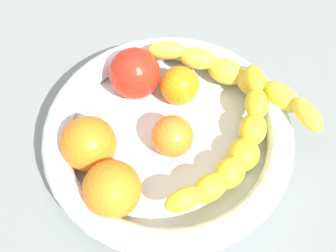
# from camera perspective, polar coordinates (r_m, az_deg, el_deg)

# --- Properties ---
(kitchen_counter) EXTENTS (1.20, 1.20, 0.03)m
(kitchen_counter) POSITION_cam_1_polar(r_m,az_deg,el_deg) (0.55, -0.00, -3.56)
(kitchen_counter) COLOR gray
(kitchen_counter) RESTS_ON ground
(fruit_bowl) EXTENTS (0.32, 0.32, 0.05)m
(fruit_bowl) POSITION_cam_1_polar(r_m,az_deg,el_deg) (0.51, -0.00, -1.30)
(fruit_bowl) COLOR silver
(fruit_bowl) RESTS_ON kitchen_counter
(banana_draped_left) EXTENTS (0.10, 0.25, 0.05)m
(banana_draped_left) POSITION_cam_1_polar(r_m,az_deg,el_deg) (0.54, 10.11, 6.85)
(banana_draped_left) COLOR yellow
(banana_draped_left) RESTS_ON fruit_bowl
(banana_draped_right) EXTENTS (0.24, 0.10, 0.06)m
(banana_draped_right) POSITION_cam_1_polar(r_m,az_deg,el_deg) (0.48, 9.91, -2.92)
(banana_draped_right) COLOR yellow
(banana_draped_right) RESTS_ON fruit_bowl
(orange_front) EXTENTS (0.07, 0.07, 0.07)m
(orange_front) POSITION_cam_1_polar(r_m,az_deg,el_deg) (0.48, -11.42, -2.52)
(orange_front) COLOR orange
(orange_front) RESTS_ON fruit_bowl
(orange_mid_left) EXTENTS (0.05, 0.05, 0.05)m
(orange_mid_left) POSITION_cam_1_polar(r_m,az_deg,el_deg) (0.53, 1.69, 5.88)
(orange_mid_left) COLOR orange
(orange_mid_left) RESTS_ON fruit_bowl
(orange_mid_right) EXTENTS (0.07, 0.07, 0.07)m
(orange_mid_right) POSITION_cam_1_polar(r_m,az_deg,el_deg) (0.45, -8.13, -9.06)
(orange_mid_right) COLOR orange
(orange_mid_right) RESTS_ON fruit_bowl
(orange_rear) EXTENTS (0.05, 0.05, 0.05)m
(orange_rear) POSITION_cam_1_polar(r_m,az_deg,el_deg) (0.49, 0.64, -1.50)
(orange_rear) COLOR orange
(orange_rear) RESTS_ON fruit_bowl
(tomato_red) EXTENTS (0.07, 0.07, 0.07)m
(tomato_red) POSITION_cam_1_polar(r_m,az_deg,el_deg) (0.54, -4.84, 7.61)
(tomato_red) COLOR red
(tomato_red) RESTS_ON fruit_bowl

